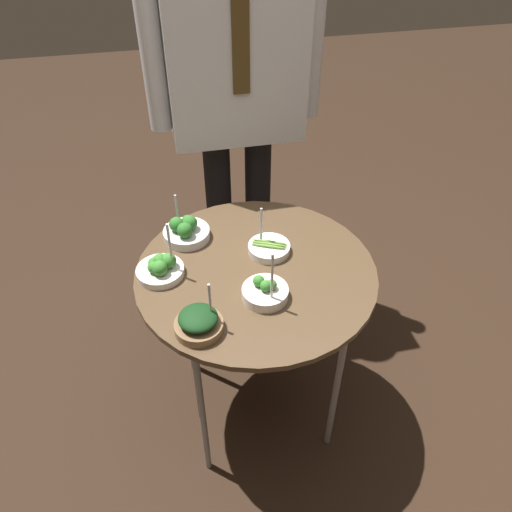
{
  "coord_description": "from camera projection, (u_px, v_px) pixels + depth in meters",
  "views": [
    {
      "loc": [
        -0.22,
        -1.02,
        1.6
      ],
      "look_at": [
        0.0,
        0.0,
        0.7
      ],
      "focal_mm": 35.0,
      "sensor_mm": 36.0,
      "label": 1
    }
  ],
  "objects": [
    {
      "name": "bowl_broccoli_mid_right",
      "position": [
        186.0,
        231.0,
        1.5
      ],
      "size": [
        0.14,
        0.14,
        0.14
      ],
      "color": "silver",
      "rests_on": "serving_cart"
    },
    {
      "name": "serving_cart",
      "position": [
        256.0,
        281.0,
        1.44
      ],
      "size": [
        0.68,
        0.68,
        0.65
      ],
      "color": "brown",
      "rests_on": "ground_plane"
    },
    {
      "name": "bowl_broccoli_front_right",
      "position": [
        161.0,
        268.0,
        1.37
      ],
      "size": [
        0.13,
        0.13,
        0.17
      ],
      "color": "white",
      "rests_on": "serving_cart"
    },
    {
      "name": "bowl_broccoli_front_center",
      "position": [
        265.0,
        292.0,
        1.31
      ],
      "size": [
        0.12,
        0.12,
        0.18
      ],
      "color": "silver",
      "rests_on": "serving_cart"
    },
    {
      "name": "waiter_figure",
      "position": [
        235.0,
        71.0,
        1.61
      ],
      "size": [
        0.58,
        0.22,
        1.58
      ],
      "color": "black",
      "rests_on": "ground_plane"
    },
    {
      "name": "bowl_asparagus_center",
      "position": [
        269.0,
        248.0,
        1.46
      ],
      "size": [
        0.12,
        0.12,
        0.14
      ],
      "color": "white",
      "rests_on": "serving_cart"
    },
    {
      "name": "ground_plane",
      "position": [
        256.0,
        401.0,
        1.83
      ],
      "size": [
        8.0,
        8.0,
        0.0
      ],
      "primitive_type": "plane",
      "color": "black"
    },
    {
      "name": "bowl_spinach_near_rim",
      "position": [
        199.0,
        322.0,
        1.22
      ],
      "size": [
        0.12,
        0.12,
        0.14
      ],
      "color": "brown",
      "rests_on": "serving_cart"
    }
  ]
}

